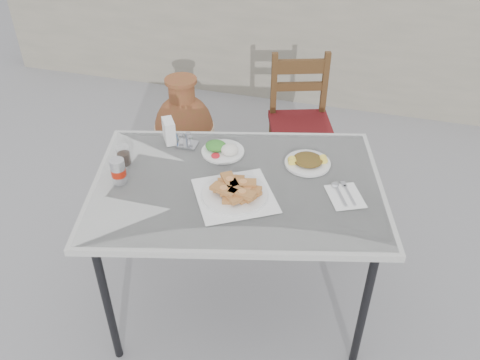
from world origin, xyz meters
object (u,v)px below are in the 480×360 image
(pide_plate, at_px, (235,190))
(condiment_caddy, at_px, (187,142))
(cola_glass, at_px, (124,156))
(soda_can, at_px, (118,171))
(chair, at_px, (300,122))
(napkin_holder, at_px, (169,131))
(terracotta_urn, at_px, (184,130))
(salad_rice_plate, at_px, (222,149))
(salad_chopped_plate, at_px, (308,161))
(cafe_table, at_px, (237,192))

(pide_plate, xyz_separation_m, condiment_caddy, (-0.34, 0.32, -0.01))
(cola_glass, height_order, condiment_caddy, cola_glass)
(soda_can, relative_size, chair, 0.13)
(napkin_holder, distance_m, chair, 1.16)
(condiment_caddy, bearing_deg, napkin_holder, 170.54)
(cola_glass, xyz_separation_m, terracotta_urn, (-0.14, 1.08, -0.51))
(salad_rice_plate, xyz_separation_m, soda_can, (-0.38, -0.36, 0.04))
(salad_rice_plate, height_order, cola_glass, cola_glass)
(cola_glass, relative_size, terracotta_urn, 0.13)
(cola_glass, bearing_deg, chair, 61.05)
(pide_plate, distance_m, terracotta_urn, 1.47)
(salad_rice_plate, height_order, napkin_holder, napkin_holder)
(chair, bearing_deg, condiment_caddy, -132.08)
(salad_chopped_plate, xyz_separation_m, soda_can, (-0.80, -0.37, 0.04))
(salad_rice_plate, xyz_separation_m, chair, (0.24, 0.98, -0.36))
(pide_plate, xyz_separation_m, terracotta_urn, (-0.72, 1.18, -0.50))
(cola_glass, relative_size, chair, 0.11)
(pide_plate, xyz_separation_m, chair, (0.08, 1.29, -0.37))
(salad_chopped_plate, xyz_separation_m, cola_glass, (-0.85, -0.23, 0.02))
(salad_rice_plate, relative_size, chair, 0.23)
(cola_glass, bearing_deg, condiment_caddy, 43.88)
(cafe_table, relative_size, salad_chopped_plate, 6.84)
(condiment_caddy, bearing_deg, terracotta_urn, 113.49)
(cola_glass, bearing_deg, soda_can, -72.18)
(pide_plate, height_order, cola_glass, cola_glass)
(cafe_table, xyz_separation_m, salad_chopped_plate, (0.29, 0.23, 0.08))
(napkin_holder, xyz_separation_m, condiment_caddy, (0.10, -0.02, -0.04))
(pide_plate, distance_m, soda_can, 0.54)
(cafe_table, bearing_deg, salad_rice_plate, 122.48)
(napkin_holder, xyz_separation_m, terracotta_urn, (-0.27, 0.84, -0.53))
(pide_plate, xyz_separation_m, cola_glass, (-0.58, 0.10, 0.01))
(cafe_table, relative_size, pide_plate, 3.32)
(cafe_table, height_order, salad_rice_plate, salad_rice_plate)
(salad_rice_plate, bearing_deg, soda_can, -136.42)
(pide_plate, relative_size, chair, 0.50)
(condiment_caddy, bearing_deg, cafe_table, -34.80)
(cafe_table, bearing_deg, terracotta_urn, 122.85)
(salad_rice_plate, bearing_deg, napkin_holder, 174.75)
(chair, bearing_deg, soda_can, -133.03)
(cola_glass, relative_size, condiment_caddy, 0.95)
(cafe_table, xyz_separation_m, napkin_holder, (-0.43, 0.24, 0.12))
(pide_plate, height_order, salad_rice_plate, pide_plate)
(napkin_holder, distance_m, condiment_caddy, 0.11)
(condiment_caddy, distance_m, terracotta_urn, 1.06)
(pide_plate, relative_size, cola_glass, 4.74)
(salad_chopped_plate, height_order, cola_glass, cola_glass)
(cafe_table, relative_size, soda_can, 12.42)
(pide_plate, bearing_deg, cafe_table, 99.69)
(cola_glass, bearing_deg, salad_chopped_plate, 15.17)
(pide_plate, bearing_deg, napkin_holder, 142.55)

